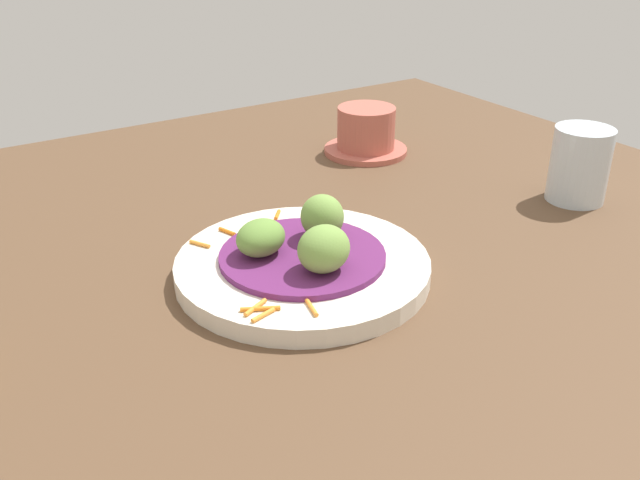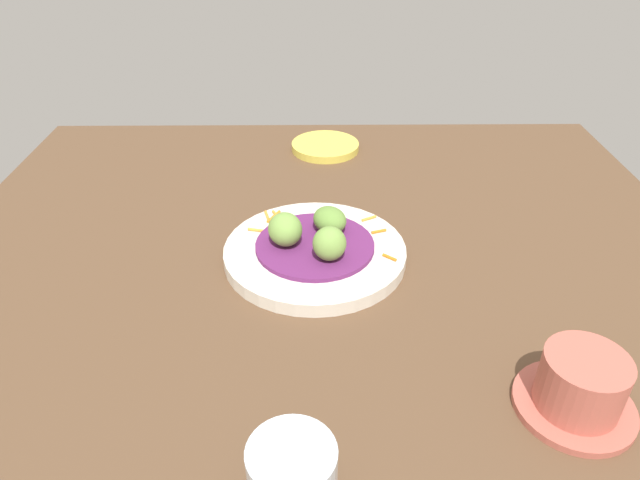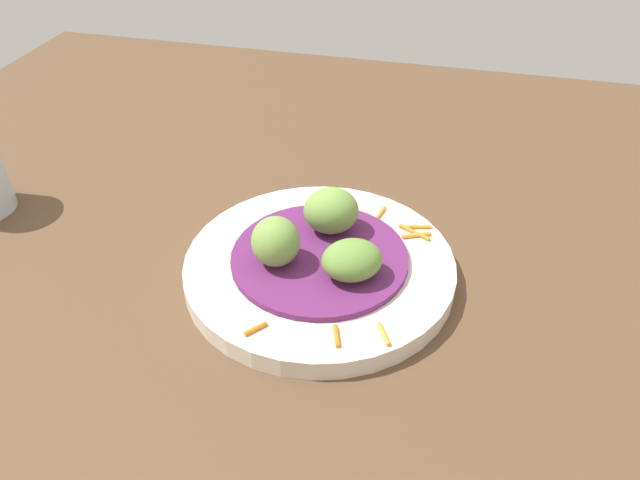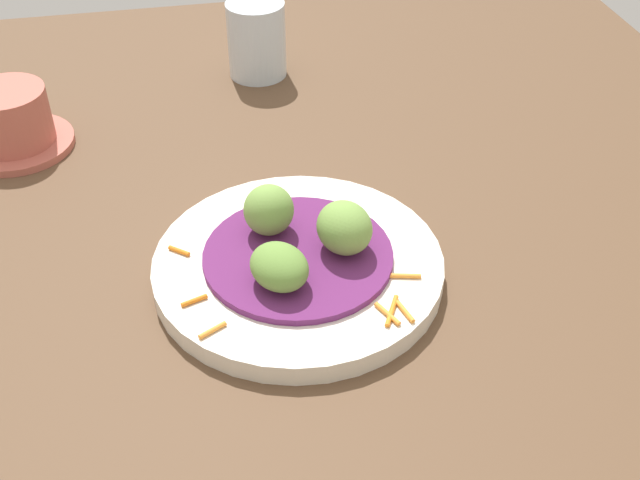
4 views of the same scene
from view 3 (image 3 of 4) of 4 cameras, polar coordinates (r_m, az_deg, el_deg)
The scene contains 7 objects.
table_surface at distance 58.77cm, azimuth -5.87°, elevation -3.86°, with size 110.00×110.00×2.00cm, color brown.
main_plate at distance 56.98cm, azimuth -0.04°, elevation -2.60°, with size 24.90×24.90×1.90cm, color silver.
cabbage_bed at distance 56.17cm, azimuth -0.04°, elevation -1.61°, with size 16.22×16.22×0.63cm, color #60235B.
carrot_garnish at distance 56.30cm, azimuth 5.74°, elevation -1.88°, with size 13.18×20.38×0.40cm.
guac_scoop_left at distance 57.71cm, azimuth 1.04°, elevation 2.74°, with size 4.56×5.19×4.42cm, color #759E47.
guac_scoop_center at distance 53.94cm, azimuth -4.14°, elevation -0.13°, with size 4.30×4.39×4.55cm, color #759E47.
guac_scoop_right at distance 52.76cm, azimuth 2.97°, elevation -1.87°, with size 4.41×5.31×3.40cm, color olive.
Camera 3 is at (-16.42, 41.02, 39.76)cm, focal length 34.52 mm.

